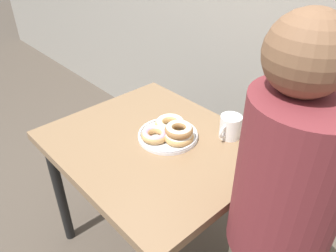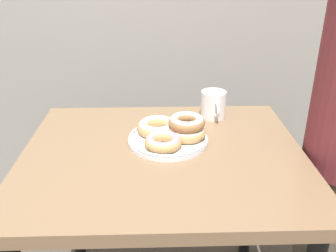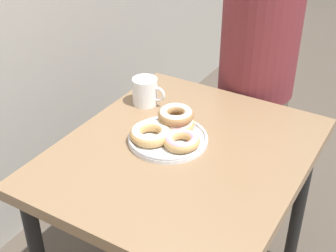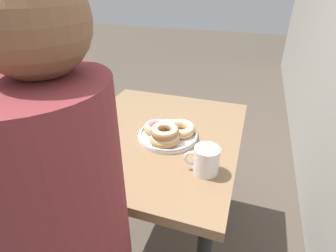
{
  "view_description": "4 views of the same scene",
  "coord_description": "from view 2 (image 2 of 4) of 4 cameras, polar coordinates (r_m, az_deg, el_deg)",
  "views": [
    {
      "loc": [
        0.89,
        -0.47,
        1.57
      ],
      "look_at": [
        0.02,
        0.34,
        0.79
      ],
      "focal_mm": 35.0,
      "sensor_mm": 36.0,
      "label": 1
    },
    {
      "loc": [
        -0.02,
        -0.77,
        1.31
      ],
      "look_at": [
        0.02,
        0.34,
        0.79
      ],
      "focal_mm": 40.0,
      "sensor_mm": 36.0,
      "label": 2
    },
    {
      "loc": [
        -1.1,
        -0.33,
        1.59
      ],
      "look_at": [
        0.02,
        0.34,
        0.79
      ],
      "focal_mm": 50.0,
      "sensor_mm": 36.0,
      "label": 3
    },
    {
      "loc": [
        0.97,
        0.66,
        1.36
      ],
      "look_at": [
        0.02,
        0.34,
        0.79
      ],
      "focal_mm": 28.0,
      "sensor_mm": 36.0,
      "label": 4
    }
  ],
  "objects": [
    {
      "name": "dining_table",
      "position": [
        1.24,
        -0.73,
        -7.7
      ],
      "size": [
        0.9,
        0.76,
        0.73
      ],
      "color": "#846647",
      "rests_on": "ground_plane"
    },
    {
      "name": "donut_plate",
      "position": [
        1.24,
        0.47,
        -0.99
      ],
      "size": [
        0.28,
        0.28,
        0.09
      ],
      "color": "white",
      "rests_on": "dining_table"
    },
    {
      "name": "coffee_mug",
      "position": [
        1.44,
        6.94,
        3.3
      ],
      "size": [
        0.09,
        0.13,
        0.1
      ],
      "color": "white",
      "rests_on": "dining_table"
    }
  ]
}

